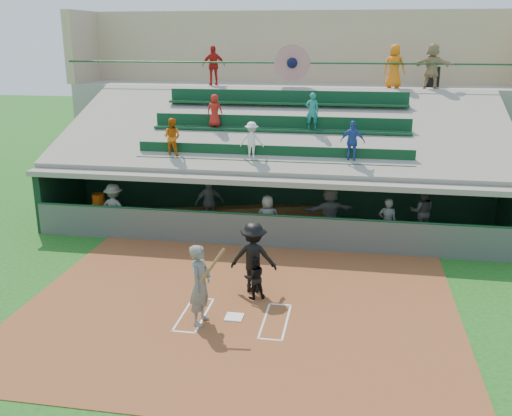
% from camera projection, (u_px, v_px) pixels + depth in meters
% --- Properties ---
extents(ground, '(100.00, 100.00, 0.00)m').
position_uv_depth(ground, '(234.00, 318.00, 14.05)').
color(ground, '#195417').
rests_on(ground, ground).
extents(dirt_slab, '(11.00, 9.00, 0.02)m').
position_uv_depth(dirt_slab, '(238.00, 309.00, 14.51)').
color(dirt_slab, brown).
rests_on(dirt_slab, ground).
extents(home_plate, '(0.43, 0.43, 0.03)m').
position_uv_depth(home_plate, '(234.00, 317.00, 14.04)').
color(home_plate, white).
rests_on(home_plate, dirt_slab).
extents(batters_box_chalk, '(2.65, 1.85, 0.01)m').
position_uv_depth(batters_box_chalk, '(234.00, 317.00, 14.04)').
color(batters_box_chalk, white).
rests_on(batters_box_chalk, dirt_slab).
extents(dugout_floor, '(16.00, 3.50, 0.04)m').
position_uv_depth(dugout_floor, '(273.00, 230.00, 20.41)').
color(dugout_floor, gray).
rests_on(dugout_floor, ground).
extents(concourse_slab, '(20.00, 3.00, 4.60)m').
position_uv_depth(concourse_slab, '(295.00, 136.00, 26.11)').
color(concourse_slab, gray).
rests_on(concourse_slab, ground).
extents(grandstand, '(20.40, 10.40, 7.80)m').
position_uv_depth(grandstand, '(287.00, 149.00, 23.31)').
color(grandstand, '#515752').
rests_on(grandstand, ground).
extents(batter_at_plate, '(0.91, 0.81, 1.99)m').
position_uv_depth(batter_at_plate, '(200.00, 284.00, 13.52)').
color(batter_at_plate, '#5D605B').
rests_on(batter_at_plate, dirt_slab).
extents(catcher, '(0.69, 0.62, 1.16)m').
position_uv_depth(catcher, '(255.00, 278.00, 14.93)').
color(catcher, black).
rests_on(catcher, dirt_slab).
extents(home_umpire, '(1.27, 0.76, 1.93)m').
position_uv_depth(home_umpire, '(253.00, 257.00, 15.27)').
color(home_umpire, black).
rests_on(home_umpire, dirt_slab).
extents(dugout_bench, '(15.61, 5.17, 0.49)m').
position_uv_depth(dugout_bench, '(282.00, 212.00, 21.62)').
color(dugout_bench, olive).
rests_on(dugout_bench, dugout_floor).
extents(white_table, '(0.91, 0.74, 0.71)m').
position_uv_depth(white_table, '(103.00, 214.00, 20.93)').
color(white_table, white).
rests_on(white_table, dugout_floor).
extents(water_cooler, '(0.44, 0.44, 0.44)m').
position_uv_depth(water_cooler, '(98.00, 200.00, 20.71)').
color(water_cooler, '#DE560D').
rests_on(water_cooler, white_table).
extents(dugout_player_a, '(1.19, 0.75, 1.77)m').
position_uv_depth(dugout_player_a, '(114.00, 209.00, 19.77)').
color(dugout_player_a, '#595C57').
rests_on(dugout_player_a, dugout_floor).
extents(dugout_player_b, '(1.10, 0.77, 1.73)m').
position_uv_depth(dugout_player_b, '(209.00, 203.00, 20.58)').
color(dugout_player_b, '#62645F').
rests_on(dugout_player_b, dugout_floor).
extents(dugout_player_c, '(0.87, 0.66, 1.61)m').
position_uv_depth(dugout_player_c, '(268.00, 219.00, 18.94)').
color(dugout_player_c, '#5D605A').
rests_on(dugout_player_c, dugout_floor).
extents(dugout_player_d, '(1.80, 1.08, 1.85)m').
position_uv_depth(dugout_player_d, '(330.00, 212.00, 19.25)').
color(dugout_player_d, '#525550').
rests_on(dugout_player_d, dugout_floor).
extents(dugout_player_e, '(0.62, 0.44, 1.63)m').
position_uv_depth(dugout_player_e, '(387.00, 222.00, 18.54)').
color(dugout_player_e, '#51544F').
rests_on(dugout_player_e, dugout_floor).
extents(dugout_player_f, '(0.83, 0.65, 1.69)m').
position_uv_depth(dugout_player_f, '(422.00, 211.00, 19.61)').
color(dugout_player_f, '#545752').
rests_on(dugout_player_f, dugout_floor).
extents(trash_bin, '(0.56, 0.56, 0.84)m').
position_uv_depth(trash_bin, '(433.00, 77.00, 24.09)').
color(trash_bin, black).
rests_on(trash_bin, concourse_slab).
extents(concourse_staff_a, '(1.07, 0.71, 1.69)m').
position_uv_depth(concourse_staff_a, '(214.00, 66.00, 24.79)').
color(concourse_staff_a, red).
rests_on(concourse_staff_a, concourse_slab).
extents(concourse_staff_b, '(0.98, 0.77, 1.77)m').
position_uv_depth(concourse_staff_b, '(394.00, 66.00, 23.31)').
color(concourse_staff_b, orange).
rests_on(concourse_staff_b, concourse_slab).
extents(concourse_staff_c, '(1.77, 1.12, 1.82)m').
position_uv_depth(concourse_staff_c, '(432.00, 66.00, 23.01)').
color(concourse_staff_c, tan).
rests_on(concourse_staff_c, concourse_slab).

